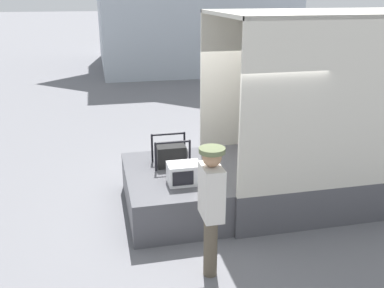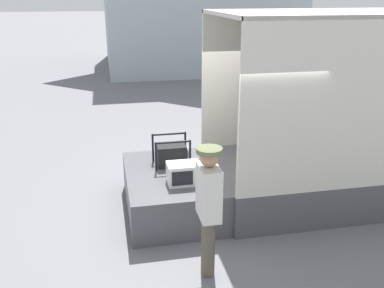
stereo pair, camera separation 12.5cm
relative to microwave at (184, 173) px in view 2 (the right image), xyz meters
name	(u,v)px [view 2 (the right image)]	position (x,y,z in m)	size (l,w,h in m)	color
ground_plane	(215,205)	(0.65, 0.46, -0.85)	(160.00, 160.00, 0.00)	slate
tailgate_deck	(172,191)	(-0.11, 0.46, -0.51)	(1.52, 2.19, 0.68)	#4C4C51
microwave	(184,173)	(0.00, 0.00, 0.00)	(0.51, 0.37, 0.33)	white
portable_generator	(172,154)	(-0.05, 0.79, 0.03)	(0.61, 0.48, 0.51)	black
worker_person	(209,200)	(0.05, -1.42, 0.25)	(0.32, 0.44, 1.78)	brown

